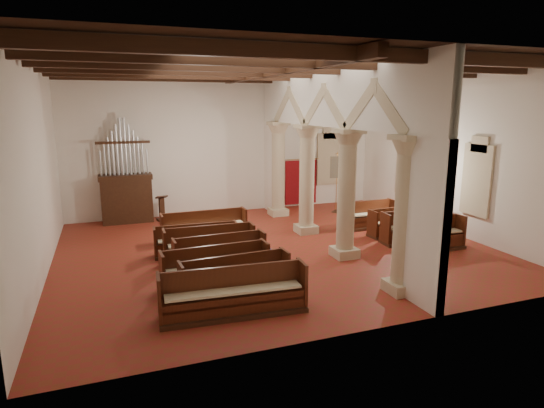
{
  "coord_description": "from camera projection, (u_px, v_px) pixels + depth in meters",
  "views": [
    {
      "loc": [
        -5.15,
        -13.76,
        4.78
      ],
      "look_at": [
        0.05,
        0.5,
        1.45
      ],
      "focal_mm": 30.0,
      "sensor_mm": 36.0,
      "label": 1
    }
  ],
  "objects": [
    {
      "name": "pipe_organ",
      "position": [
        126.0,
        190.0,
        18.62
      ],
      "size": [
        2.1,
        0.85,
        4.4
      ],
      "color": "#382111",
      "rests_on": "floor"
    },
    {
      "name": "aisle_pew_3",
      "position": [
        370.0,
        219.0,
        17.99
      ],
      "size": [
        2.13,
        0.78,
        1.06
      ],
      "rotation": [
        0.0,
        0.0,
        0.03
      ],
      "color": "#382111",
      "rests_on": "floor"
    },
    {
      "name": "wall_front",
      "position": [
        379.0,
        194.0,
        9.23
      ],
      "size": [
        14.0,
        0.02,
        6.0
      ],
      "primitive_type": "cube",
      "color": "white",
      "rests_on": "floor"
    },
    {
      "name": "aisle_pew_0",
      "position": [
        432.0,
        239.0,
        15.22
      ],
      "size": [
        2.28,
        0.75,
        1.12
      ],
      "rotation": [
        0.0,
        0.0,
        0.0
      ],
      "color": "#382111",
      "rests_on": "floor"
    },
    {
      "name": "hymnal_box_a",
      "position": [
        294.0,
        286.0,
        11.58
      ],
      "size": [
        0.39,
        0.36,
        0.32
      ],
      "primitive_type": "cube",
      "rotation": [
        0.0,
        0.0,
        0.4
      ],
      "color": "navy",
      "rests_on": "floor"
    },
    {
      "name": "aisle_pew_2",
      "position": [
        394.0,
        226.0,
        16.93
      ],
      "size": [
        2.05,
        0.81,
        1.03
      ],
      "rotation": [
        0.0,
        0.0,
        0.06
      ],
      "color": "#382111",
      "rests_on": "floor"
    },
    {
      "name": "processional_banner",
      "position": [
        336.0,
        194.0,
        20.47
      ],
      "size": [
        0.61,
        0.77,
        2.74
      ],
      "rotation": [
        0.0,
        0.0,
        -0.3
      ],
      "color": "#382111",
      "rests_on": "floor"
    },
    {
      "name": "tube_heater_a",
      "position": [
        258.0,
        304.0,
        10.74
      ],
      "size": [
        0.95,
        0.29,
        0.1
      ],
      "primitive_type": "cylinder",
      "rotation": [
        0.0,
        1.57,
        -0.21
      ],
      "color": "silver",
      "rests_on": "floor"
    },
    {
      "name": "nave_pew_3",
      "position": [
        220.0,
        259.0,
        13.35
      ],
      "size": [
        2.73,
        0.78,
        1.06
      ],
      "rotation": [
        0.0,
        0.0,
        0.03
      ],
      "color": "#382111",
      "rests_on": "floor"
    },
    {
      "name": "arcade",
      "position": [
        326.0,
        142.0,
        15.22
      ],
      "size": [
        0.9,
        11.9,
        6.0
      ],
      "color": "#C4B592",
      "rests_on": "floor"
    },
    {
      "name": "ceiling",
      "position": [
        276.0,
        65.0,
        14.09
      ],
      "size": [
        14.0,
        14.0,
        0.0
      ],
      "primitive_type": "plane",
      "rotation": [
        3.14,
        0.0,
        0.0
      ],
      "color": "black",
      "rests_on": "wall_back"
    },
    {
      "name": "wall_left",
      "position": [
        36.0,
        171.0,
        12.39
      ],
      "size": [
        0.02,
        12.0,
        6.0
      ],
      "primitive_type": "cube",
      "color": "white",
      "rests_on": "floor"
    },
    {
      "name": "lectern",
      "position": [
        162.0,
        210.0,
        19.05
      ],
      "size": [
        0.5,
        0.52,
        1.11
      ],
      "rotation": [
        0.0,
        0.0,
        0.17
      ],
      "color": "#3A2812",
      "rests_on": "floor"
    },
    {
      "name": "nave_pew_2",
      "position": [
        216.0,
        274.0,
        12.1
      ],
      "size": [
        2.9,
        0.84,
        1.12
      ],
      "rotation": [
        0.0,
        0.0,
        0.04
      ],
      "color": "#382111",
      "rests_on": "floor"
    },
    {
      "name": "window_right_b",
      "position": [
        407.0,
        166.0,
        19.54
      ],
      "size": [
        0.03,
        1.0,
        2.2
      ],
      "primitive_type": "cube",
      "color": "#327056",
      "rests_on": "wall_right"
    },
    {
      "name": "window_right_a",
      "position": [
        478.0,
        180.0,
        15.86
      ],
      "size": [
        0.03,
        1.0,
        2.2
      ],
      "primitive_type": "cube",
      "color": "#327056",
      "rests_on": "wall_right"
    },
    {
      "name": "wall_back",
      "position": [
        229.0,
        145.0,
        20.24
      ],
      "size": [
        14.0,
        0.02,
        6.0
      ],
      "primitive_type": "cube",
      "color": "white",
      "rests_on": "floor"
    },
    {
      "name": "hymnal_box_b",
      "position": [
        287.0,
        269.0,
        12.79
      ],
      "size": [
        0.38,
        0.35,
        0.3
      ],
      "primitive_type": "cube",
      "rotation": [
        0.0,
        0.0,
        0.4
      ],
      "color": "#163B98",
      "rests_on": "floor"
    },
    {
      "name": "hymnal_box_c",
      "position": [
        267.0,
        256.0,
        13.84
      ],
      "size": [
        0.44,
        0.4,
        0.36
      ],
      "primitive_type": "cube",
      "rotation": [
        0.0,
        0.0,
        0.36
      ],
      "color": "#161C9C",
      "rests_on": "floor"
    },
    {
      "name": "nave_pew_4",
      "position": [
        210.0,
        250.0,
        14.14
      ],
      "size": [
        2.82,
        0.83,
        1.1
      ],
      "rotation": [
        0.0,
        0.0,
        -0.03
      ],
      "color": "#382111",
      "rests_on": "floor"
    },
    {
      "name": "window_back",
      "position": [
        329.0,
        159.0,
        22.07
      ],
      "size": [
        1.0,
        0.03,
        2.2
      ],
      "primitive_type": "cube",
      "color": "#327056",
      "rests_on": "wall_back"
    },
    {
      "name": "tube_heater_b",
      "position": [
        256.0,
        295.0,
        11.29
      ],
      "size": [
        0.92,
        0.22,
        0.09
      ],
      "primitive_type": "cylinder",
      "rotation": [
        0.0,
        1.57,
        0.15
      ],
      "color": "white",
      "rests_on": "floor"
    },
    {
      "name": "ceiling_beams",
      "position": [
        276.0,
        71.0,
        14.13
      ],
      "size": [
        13.8,
        11.8,
        0.3
      ],
      "primitive_type": null,
      "color": "#382111",
      "rests_on": "wall_back"
    },
    {
      "name": "dossal_curtain",
      "position": [
        301.0,
        182.0,
        21.73
      ],
      "size": [
        1.8,
        0.07,
        2.17
      ],
      "color": "maroon",
      "rests_on": "floor"
    },
    {
      "name": "floor",
      "position": [
        276.0,
        249.0,
        15.38
      ],
      "size": [
        14.0,
        14.0,
        0.0
      ],
      "primitive_type": "plane",
      "color": "maroon",
      "rests_on": "ground"
    },
    {
      "name": "nave_pew_5",
      "position": [
        197.0,
        244.0,
        14.82
      ],
      "size": [
        2.74,
        0.8,
        0.98
      ],
      "rotation": [
        0.0,
        0.0,
        -0.05
      ],
      "color": "#382111",
      "rests_on": "floor"
    },
    {
      "name": "nave_pew_1",
      "position": [
        236.0,
        283.0,
        11.5
      ],
      "size": [
        2.85,
        0.86,
        1.06
      ],
      "rotation": [
        0.0,
        0.0,
        0.06
      ],
      "color": "#382111",
      "rests_on": "floor"
    },
    {
      "name": "wall_right",
      "position": [
        450.0,
        153.0,
        17.08
      ],
      "size": [
        0.02,
        12.0,
        6.0
      ],
      "primitive_type": "cube",
      "color": "white",
      "rests_on": "floor"
    },
    {
      "name": "nave_pew_6",
      "position": [
        205.0,
        231.0,
        16.27
      ],
      "size": [
        3.05,
        0.76,
        1.07
      ],
      "rotation": [
        0.0,
        0.0,
        0.01
      ],
      "color": "#382111",
      "rests_on": "floor"
    },
    {
      "name": "aisle_pew_1",
      "position": [
        413.0,
        232.0,
        16.04
      ],
      "size": [
        2.34,
        0.9,
        1.13
      ],
      "rotation": [
        0.0,
        0.0,
        -0.06
      ],
      "color": "#382111",
      "rests_on": "floor"
    },
    {
      "name": "nave_pew_0",
      "position": [
        234.0,
        300.0,
        10.48
      ],
      "size": [
        3.46,
        0.99,
        1.13
      ],
      "rotation": [
        0.0,
        0.0,
        -0.07
      ],
      "color": "#382111",
      "rests_on": "floor"
    }
  ]
}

